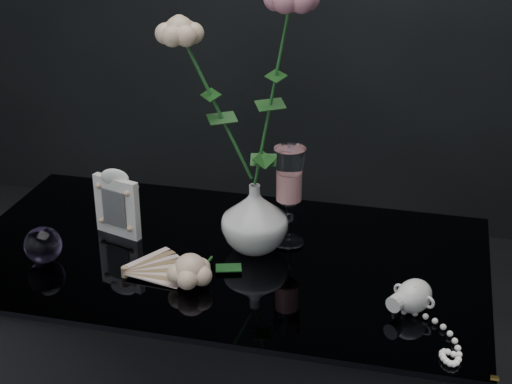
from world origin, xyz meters
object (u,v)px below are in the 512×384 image
(wine_glass, at_px, (289,197))
(pearl_jar, at_px, (414,295))
(loose_rose, at_px, (190,270))
(vase, at_px, (255,217))
(picture_frame, at_px, (117,202))
(paperweight, at_px, (43,245))

(wine_glass, bearing_deg, pearl_jar, -35.58)
(loose_rose, height_order, pearl_jar, loose_rose)
(vase, relative_size, picture_frame, 0.94)
(wine_glass, distance_m, paperweight, 0.50)
(wine_glass, bearing_deg, picture_frame, -172.48)
(vase, relative_size, paperweight, 1.90)
(wine_glass, height_order, paperweight, wine_glass)
(wine_glass, distance_m, loose_rose, 0.26)
(picture_frame, bearing_deg, wine_glass, 24.46)
(picture_frame, distance_m, pearl_jar, 0.64)
(wine_glass, height_order, loose_rose, wine_glass)
(vase, distance_m, picture_frame, 0.29)
(paperweight, relative_size, pearl_jar, 0.35)
(vase, distance_m, wine_glass, 0.08)
(vase, xyz_separation_m, pearl_jar, (0.33, -0.15, -0.04))
(vase, xyz_separation_m, paperweight, (-0.39, -0.15, -0.03))
(vase, height_order, loose_rose, vase)
(vase, bearing_deg, picture_frame, -178.28)
(wine_glass, relative_size, paperweight, 2.83)
(vase, bearing_deg, loose_rose, -116.28)
(vase, relative_size, loose_rose, 0.75)
(vase, relative_size, pearl_jar, 0.66)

